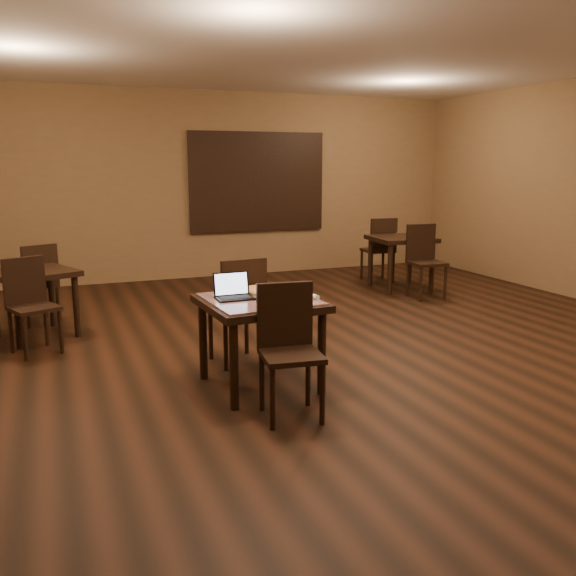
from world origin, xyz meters
name	(u,v)px	position (x,y,z in m)	size (l,w,h in m)	color
ground	(377,363)	(0.00, 0.00, 0.00)	(10.00, 10.00, 0.00)	black
wall_back	(228,185)	(0.00, 5.00, 1.50)	(8.00, 0.02, 3.00)	olive
ceiling	(387,26)	(0.00, 0.00, 3.00)	(8.00, 10.00, 0.02)	silver
mural	(258,182)	(0.50, 4.96, 1.55)	(2.34, 0.05, 1.64)	#27558F
tiled_table	(260,310)	(-1.22, -0.16, 0.66)	(0.98, 0.98, 0.76)	black
chair_main_near	(288,342)	(-1.21, -0.78, 0.56)	(0.48, 0.48, 0.99)	black
chair_main_far	(240,305)	(-1.21, 0.45, 0.57)	(0.49, 0.49, 1.01)	black
laptop	(233,292)	(-1.42, -0.06, 0.82)	(0.31, 0.24, 0.21)	black
plate	(293,300)	(-1.00, -0.34, 0.77)	(0.25, 0.25, 0.01)	white
pizza_slice	(293,298)	(-1.00, -0.34, 0.79)	(0.18, 0.18, 0.02)	beige
pizza_pan	(264,291)	(-1.10, 0.08, 0.77)	(0.40, 0.40, 0.01)	silver
pizza_whole	(264,290)	(-1.10, 0.08, 0.78)	(0.37, 0.37, 0.03)	beige
spatula	(267,289)	(-1.08, 0.06, 0.79)	(0.11, 0.26, 0.01)	silver
napkin_roll	(311,296)	(-0.82, -0.30, 0.78)	(0.08, 0.18, 0.04)	white
other_table_a	(401,246)	(2.06, 2.94, 0.66)	(0.91, 0.91, 0.79)	black
other_table_a_chair_near	(424,256)	(2.07, 2.35, 0.58)	(0.48, 0.48, 1.02)	black
other_table_a_chair_far	(380,246)	(2.05, 3.54, 0.58)	(0.48, 0.48, 1.02)	black
other_table_b	(34,282)	(-3.00, 2.16, 0.61)	(1.02, 1.02, 0.73)	black
other_table_b_chair_near	(30,299)	(-3.03, 1.60, 0.54)	(0.54, 0.54, 0.95)	black
other_table_b_chair_far	(38,279)	(-2.97, 2.72, 0.54)	(0.54, 0.54, 0.95)	black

